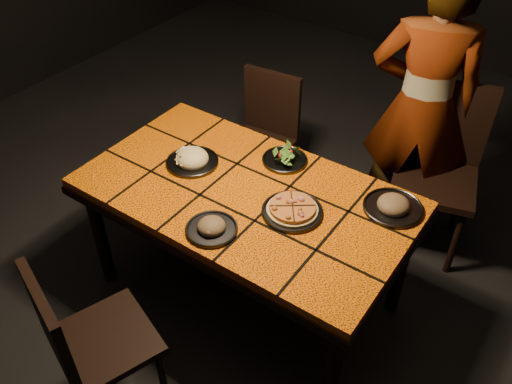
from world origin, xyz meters
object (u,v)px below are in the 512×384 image
Objects in this scene: chair_far_left at (265,130)px; plate_pasta at (192,160)px; diner at (422,107)px; dining_table at (245,203)px; plate_pizza at (292,210)px; chair_far_right at (439,159)px; chair_near at (83,340)px.

plate_pasta is at bearing -89.50° from chair_far_left.
dining_table is at bearing 48.02° from diner.
chair_far_left reaches higher than plate_pizza.
plate_pizza is (-0.35, -1.03, 0.19)m from chair_far_right.
diner is at bearing 154.79° from chair_far_right.
diner is (0.46, 1.06, 0.18)m from dining_table.
plate_pasta reaches higher than plate_pizza.
chair_far_left reaches higher than plate_pasta.
chair_far_right reaches higher than dining_table.
plate_pizza is 1.23× the size of plate_pasta.
dining_table is at bearing -67.35° from chair_far_left.
chair_far_right is at bearing -91.99° from chair_near.
plate_pasta is (-0.98, -1.00, 0.19)m from chair_far_right.
chair_near is 1.77m from chair_far_left.
plate_pasta is (-0.62, 0.03, 0.01)m from plate_pizza.
chair_near is at bearing -127.08° from chair_far_right.
plate_pasta is at bearing -58.89° from chair_near.
diner reaches higher than chair_far_left.
plate_pasta is at bearing 177.17° from plate_pizza.
plate_pasta is at bearing 176.05° from dining_table.
plate_pasta is at bearing -149.60° from chair_far_right.
chair_far_right is at bearing 71.10° from plate_pizza.
plate_pasta is (-0.35, 0.02, 0.10)m from dining_table.
plate_pizza is at bearing -1.38° from dining_table.
chair_far_left is 0.85× the size of chair_far_right.
chair_near is (-0.16, -0.94, -0.16)m from dining_table.
plate_pizza is at bearing 61.50° from diner.
chair_far_right is (0.62, 1.03, -0.09)m from dining_table.
chair_far_left is at bearing 118.17° from dining_table.
plate_pizza is at bearing -2.83° from plate_pasta.
diner is (0.61, 1.99, 0.34)m from chair_near.
dining_table is 1.88× the size of chair_far_left.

